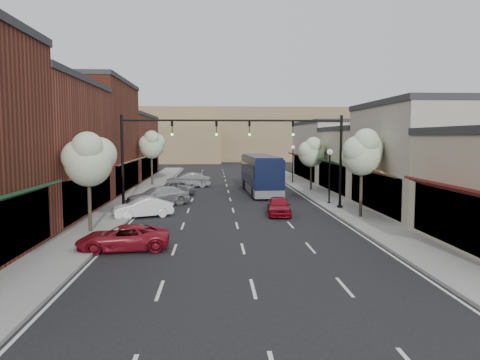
{
  "coord_description": "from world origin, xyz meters",
  "views": [
    {
      "loc": [
        -1.35,
        -26.16,
        5.38
      ],
      "look_at": [
        0.55,
        8.55,
        2.2
      ],
      "focal_mm": 35.0,
      "sensor_mm": 36.0,
      "label": 1
    }
  ],
  "objects": [
    {
      "name": "curb_right",
      "position": [
        7.0,
        18.5,
        0.07
      ],
      "size": [
        0.25,
        73.0,
        0.17
      ],
      "primitive_type": "cube",
      "color": "gray",
      "rests_on": "ground"
    },
    {
      "name": "sidewalk_right",
      "position": [
        8.4,
        18.5,
        0.07
      ],
      "size": [
        2.8,
        73.0,
        0.15
      ],
      "primitive_type": "cube",
      "color": "gray",
      "rests_on": "ground"
    },
    {
      "name": "parked_car_b",
      "position": [
        -6.2,
        5.24,
        0.65
      ],
      "size": [
        4.2,
        2.82,
        1.31
      ],
      "primitive_type": "imported",
      "rotation": [
        0.0,
        0.0,
        -1.17
      ],
      "color": "white",
      "rests_on": "ground"
    },
    {
      "name": "parked_car_a",
      "position": [
        -5.72,
        -3.99,
        0.61
      ],
      "size": [
        4.57,
        2.49,
        1.21
      ],
      "primitive_type": "imported",
      "rotation": [
        0.0,
        0.0,
        -1.46
      ],
      "color": "maroon",
      "rests_on": "ground"
    },
    {
      "name": "tree_left_near",
      "position": [
        -8.25,
        -0.06,
        4.22
      ],
      "size": [
        2.85,
        2.65,
        5.69
      ],
      "color": "#47382B",
      "rests_on": "ground"
    },
    {
      "name": "parked_car_c",
      "position": [
        -5.85,
        10.74,
        0.75
      ],
      "size": [
        5.53,
        4.28,
        1.49
      ],
      "primitive_type": "imported",
      "rotation": [
        0.0,
        0.0,
        -1.08
      ],
      "color": "#A6A6AB",
      "rests_on": "ground"
    },
    {
      "name": "tree_right_near",
      "position": [
        8.35,
        3.94,
        4.45
      ],
      "size": [
        2.85,
        2.65,
        5.95
      ],
      "color": "#47382B",
      "rests_on": "ground"
    },
    {
      "name": "tree_left_far",
      "position": [
        -8.25,
        25.94,
        4.6
      ],
      "size": [
        2.85,
        2.65,
        6.13
      ],
      "color": "#47382B",
      "rests_on": "ground"
    },
    {
      "name": "bldg_left_midfar",
      "position": [
        -14.24,
        20.0,
        5.4
      ],
      "size": [
        10.14,
        14.1,
        10.9
      ],
      "color": "maroon",
      "rests_on": "ground"
    },
    {
      "name": "signal_mast_left",
      "position": [
        -5.62,
        8.0,
        4.62
      ],
      "size": [
        8.22,
        0.46,
        7.0
      ],
      "color": "black",
      "rests_on": "ground"
    },
    {
      "name": "bldg_right_far",
      "position": [
        13.71,
        32.0,
        3.66
      ],
      "size": [
        9.14,
        16.1,
        7.4
      ],
      "color": "#AEA595",
      "rests_on": "ground"
    },
    {
      "name": "curb_left",
      "position": [
        -7.0,
        18.5,
        0.07
      ],
      "size": [
        0.25,
        73.0,
        0.17
      ],
      "primitive_type": "cube",
      "color": "gray",
      "rests_on": "ground"
    },
    {
      "name": "hill_far",
      "position": [
        0.0,
        90.0,
        6.0
      ],
      "size": [
        120.0,
        30.0,
        12.0
      ],
      "primitive_type": "cube",
      "color": "#7A6647",
      "rests_on": "ground"
    },
    {
      "name": "lamp_post_far",
      "position": [
        7.8,
        28.0,
        3.01
      ],
      "size": [
        0.44,
        0.44,
        4.44
      ],
      "color": "black",
      "rests_on": "ground"
    },
    {
      "name": "red_hatchback",
      "position": [
        3.08,
        5.58,
        0.65
      ],
      "size": [
        1.86,
        3.96,
        1.31
      ],
      "primitive_type": "imported",
      "rotation": [
        0.0,
        0.0,
        -0.08
      ],
      "color": "maroon",
      "rests_on": "ground"
    },
    {
      "name": "lamp_post_near",
      "position": [
        7.8,
        10.5,
        3.01
      ],
      "size": [
        0.44,
        0.44,
        4.44
      ],
      "color": "black",
      "rests_on": "ground"
    },
    {
      "name": "bldg_right_midfar",
      "position": [
        13.7,
        18.0,
        3.17
      ],
      "size": [
        9.14,
        12.1,
        6.4
      ],
      "color": "#BEB597",
      "rests_on": "ground"
    },
    {
      "name": "hill_near",
      "position": [
        -25.0,
        78.0,
        4.0
      ],
      "size": [
        50.0,
        20.0,
        8.0
      ],
      "primitive_type": "cube",
      "color": "#7A6647",
      "rests_on": "ground"
    },
    {
      "name": "signal_mast_right",
      "position": [
        5.62,
        8.0,
        4.62
      ],
      "size": [
        8.22,
        0.46,
        7.0
      ],
      "color": "black",
      "rests_on": "ground"
    },
    {
      "name": "ground",
      "position": [
        0.0,
        0.0,
        0.0
      ],
      "size": [
        160.0,
        160.0,
        0.0
      ],
      "primitive_type": "plane",
      "color": "black",
      "rests_on": "ground"
    },
    {
      "name": "bldg_left_far",
      "position": [
        -14.22,
        36.0,
        4.16
      ],
      "size": [
        10.14,
        18.1,
        8.4
      ],
      "color": "brown",
      "rests_on": "ground"
    },
    {
      "name": "parked_car_d",
      "position": [
        -5.22,
        16.99,
        0.71
      ],
      "size": [
        4.42,
        2.57,
        1.41
      ],
      "primitive_type": "imported",
      "rotation": [
        0.0,
        0.0,
        -1.34
      ],
      "color": "#595B61",
      "rests_on": "ground"
    },
    {
      "name": "coach_bus",
      "position": [
        3.08,
        18.66,
        1.9
      ],
      "size": [
        3.05,
        12.0,
        3.64
      ],
      "rotation": [
        0.0,
        0.0,
        0.04
      ],
      "color": "black",
      "rests_on": "ground"
    },
    {
      "name": "parked_car_e",
      "position": [
        -4.2,
        24.11,
        0.77
      ],
      "size": [
        4.9,
        2.38,
        1.55
      ],
      "primitive_type": "imported",
      "rotation": [
        0.0,
        0.0,
        -1.41
      ],
      "color": "gray",
      "rests_on": "ground"
    },
    {
      "name": "bldg_left_midnear",
      "position": [
        -14.23,
        6.0,
        4.66
      ],
      "size": [
        10.14,
        14.1,
        9.4
      ],
      "color": "brown",
      "rests_on": "ground"
    },
    {
      "name": "sidewalk_left",
      "position": [
        -8.4,
        18.5,
        0.07
      ],
      "size": [
        2.8,
        73.0,
        0.15
      ],
      "primitive_type": "cube",
      "color": "gray",
      "rests_on": "ground"
    },
    {
      "name": "tree_right_far",
      "position": [
        8.35,
        19.94,
        3.99
      ],
      "size": [
        2.85,
        2.65,
        5.43
      ],
      "color": "#47382B",
      "rests_on": "ground"
    },
    {
      "name": "bldg_right_midnear",
      "position": [
        13.72,
        6.0,
        3.91
      ],
      "size": [
        9.14,
        12.1,
        7.9
      ],
      "color": "#AEA595",
      "rests_on": "ground"
    }
  ]
}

